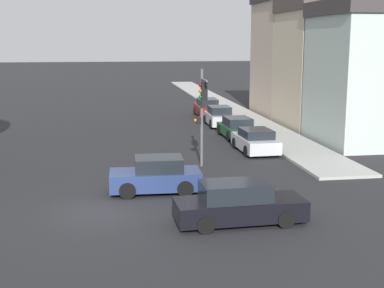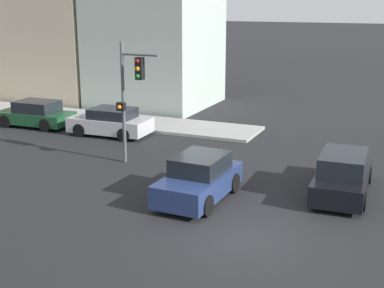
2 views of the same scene
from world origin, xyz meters
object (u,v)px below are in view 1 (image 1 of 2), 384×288
parked_car_1 (237,128)px  parked_car_3 (207,108)px  traffic_signal (202,105)px  crossing_car_2 (156,176)px  parked_car_0 (255,141)px  parked_car_2 (219,117)px  crossing_car_1 (239,204)px

parked_car_1 → parked_car_3: (-0.11, 10.56, 0.07)m
traffic_signal → parked_car_3: size_ratio=1.08×
traffic_signal → crossing_car_2: 5.64m
parked_car_0 → parked_car_3: size_ratio=0.89×
traffic_signal → parked_car_2: traffic_signal is taller
crossing_car_2 → parked_car_0: (6.58, 7.65, -0.06)m
parked_car_0 → parked_car_3: parked_car_3 is taller
parked_car_2 → crossing_car_2: bearing=160.5°
parked_car_0 → crossing_car_2: bearing=137.5°
crossing_car_1 → parked_car_0: bearing=69.4°
traffic_signal → parked_car_2: 14.23m
traffic_signal → parked_car_0: bearing=-136.5°
parked_car_2 → parked_car_3: bearing=0.1°
crossing_car_1 → parked_car_2: 22.51m
crossing_car_1 → crossing_car_2: 5.16m
crossing_car_2 → crossing_car_1: bearing=121.8°
parked_car_3 → crossing_car_1: bearing=174.0°
parked_car_3 → parked_car_2: bearing=-178.3°
crossing_car_1 → parked_car_2: bearing=77.7°
crossing_car_2 → parked_car_0: crossing_car_2 is taller
parked_car_0 → parked_car_2: bearing=-1.2°
parked_car_1 → parked_car_2: bearing=-0.1°
traffic_signal → crossing_car_2: (-2.76, -4.21, -2.54)m
parked_car_0 → parked_car_3: 15.36m
parked_car_1 → parked_car_3: parked_car_3 is taller
parked_car_1 → parked_car_2: parked_car_2 is taller
parked_car_0 → parked_car_2: (-0.10, 10.05, 0.05)m
crossing_car_1 → parked_car_3: bearing=79.5°
traffic_signal → parked_car_1: traffic_signal is taller
traffic_signal → parked_car_1: (3.88, 8.24, -2.61)m
traffic_signal → parked_car_2: (3.73, 13.49, -2.55)m
parked_car_0 → crossing_car_1: bearing=159.9°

